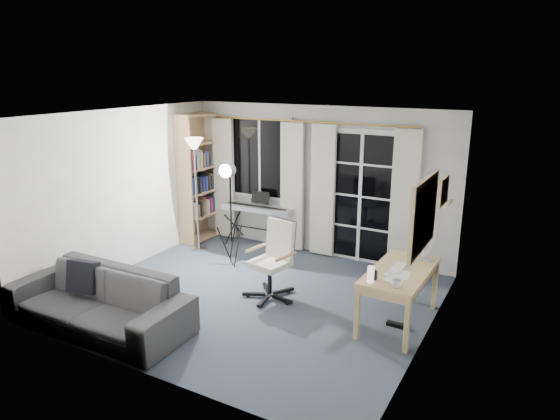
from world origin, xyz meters
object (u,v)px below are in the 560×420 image
Objects in this scene: bookshelf at (200,180)px; keyboard_piano at (258,209)px; sofa at (96,291)px; torchiere_lamp at (195,161)px; mug at (397,283)px; monitor at (428,241)px; desk at (400,277)px; studio_light at (228,182)px; office_chair at (276,252)px.

keyboard_piano is (1.18, 0.01, -0.38)m from bookshelf.
sofa is (-0.22, -3.25, -0.23)m from keyboard_piano.
bookshelf reaches higher than torchiere_lamp.
bookshelf is 1.79× the size of keyboard_piano.
torchiere_lamp is 16.92× the size of mug.
monitor reaches higher than keyboard_piano.
mug is (3.76, -1.38, -0.78)m from torchiere_lamp.
studio_light is at bearing 170.01° from desk.
torchiere_lamp is 3.92m from monitor.
keyboard_piano is 1.09m from studio_light.
desk is at bearing -18.71° from bookshelf.
monitor is (4.21, -0.99, -0.12)m from bookshelf.
monitor is 4.40× the size of mug.
sofa is (-3.15, -1.29, -0.29)m from mug.
desk is 0.60m from monitor.
sofa reaches higher than mug.
office_chair is 0.81× the size of desk.
monitor is 3.98m from sofa.
keyboard_piano is 3.26m from sofa.
bookshelf is 1.74× the size of desk.
office_chair is at bearing -24.45° from torchiere_lamp.
desk is at bearing -112.17° from monitor.
studio_light reaches higher than office_chair.
torchiere_lamp reaches higher than keyboard_piano.
desk is 0.56× the size of sofa.
bookshelf is at bearing 154.71° from mug.
mug is (1.75, -0.47, 0.13)m from office_chair.
mug is at bearing -3.57° from office_chair.
studio_light is 3.14m from mug.
studio_light is (0.04, -0.89, 0.63)m from keyboard_piano.
torchiere_lamp is at bearing -56.64° from bookshelf.
keyboard_piano is at bearing 34.75° from torchiere_lamp.
monitor is (3.85, -0.43, -0.58)m from torchiere_lamp.
desk is at bearing -29.62° from keyboard_piano.
torchiere_lamp reaches higher than mug.
office_chair reaches higher than mug.
office_chair reaches higher than desk.
torchiere_lamp reaches higher than office_chair.
sofa is at bearing -117.09° from office_chair.
sofa is at bearing -77.25° from torchiere_lamp.
mug is at bearing -36.12° from keyboard_piano.
studio_light is 1.47m from office_chair.
bookshelf is at bearing 105.75° from sofa.
keyboard_piano is at bearing 154.29° from desk.
office_chair is (1.18, -1.48, -0.07)m from keyboard_piano.
mug is at bearing -20.19° from torchiere_lamp.
desk is (2.79, -0.57, -0.72)m from studio_light.
studio_light reaches higher than keyboard_piano.
studio_light is at bearing -90.00° from keyboard_piano.
bookshelf is 2.82m from office_chair.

